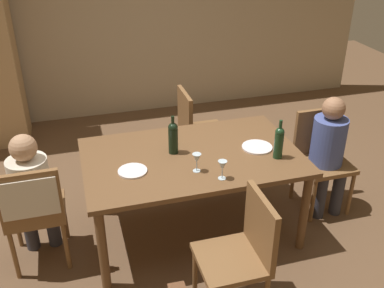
% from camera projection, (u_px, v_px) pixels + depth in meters
% --- Properties ---
extents(ground_plane, '(10.00, 10.00, 0.00)m').
position_uv_depth(ground_plane, '(192.00, 229.00, 3.97)').
color(ground_plane, brown).
extents(rear_room_partition, '(6.40, 0.12, 2.70)m').
position_uv_depth(rear_room_partition, '(132.00, 11.00, 5.65)').
color(rear_room_partition, tan).
rests_on(rear_room_partition, ground_plane).
extents(dining_table, '(1.75, 1.09, 0.76)m').
position_uv_depth(dining_table, '(192.00, 163.00, 3.65)').
color(dining_table, brown).
rests_on(dining_table, ground_plane).
extents(chair_right_end, '(0.44, 0.44, 0.92)m').
position_uv_depth(chair_right_end, '(321.00, 153.00, 4.09)').
color(chair_right_end, brown).
rests_on(chair_right_end, ground_plane).
extents(chair_left_end, '(0.44, 0.46, 0.92)m').
position_uv_depth(chair_left_end, '(33.00, 206.00, 3.27)').
color(chair_left_end, brown).
rests_on(chair_left_end, ground_plane).
extents(chair_far_right, '(0.44, 0.44, 0.92)m').
position_uv_depth(chair_far_right, '(196.00, 127.00, 4.57)').
color(chair_far_right, brown).
rests_on(chair_far_right, ground_plane).
extents(chair_near, '(0.44, 0.44, 0.92)m').
position_uv_depth(chair_near, '(243.00, 249.00, 2.95)').
color(chair_near, brown).
rests_on(chair_near, ground_plane).
extents(person_woman_host, '(0.30, 0.34, 1.11)m').
position_uv_depth(person_woman_host, '(329.00, 148.00, 3.94)').
color(person_woman_host, '#33333D').
rests_on(person_woman_host, ground_plane).
extents(person_man_bearded, '(0.30, 0.34, 1.11)m').
position_uv_depth(person_man_bearded, '(32.00, 189.00, 3.38)').
color(person_man_bearded, '#33333D').
rests_on(person_man_bearded, ground_plane).
extents(wine_bottle_tall_green, '(0.07, 0.07, 0.33)m').
position_uv_depth(wine_bottle_tall_green, '(279.00, 142.00, 3.51)').
color(wine_bottle_tall_green, '#19381E').
rests_on(wine_bottle_tall_green, dining_table).
extents(wine_bottle_dark_red, '(0.08, 0.08, 0.33)m').
position_uv_depth(wine_bottle_dark_red, '(173.00, 137.00, 3.57)').
color(wine_bottle_dark_red, black).
rests_on(wine_bottle_dark_red, dining_table).
extents(wine_glass_near_left, '(0.07, 0.07, 0.15)m').
position_uv_depth(wine_glass_near_left, '(222.00, 166.00, 3.25)').
color(wine_glass_near_left, silver).
rests_on(wine_glass_near_left, dining_table).
extents(wine_glass_centre, '(0.07, 0.07, 0.15)m').
position_uv_depth(wine_glass_centre, '(197.00, 159.00, 3.34)').
color(wine_glass_centre, silver).
rests_on(wine_glass_centre, dining_table).
extents(dinner_plate_host, '(0.25, 0.25, 0.01)m').
position_uv_depth(dinner_plate_host, '(257.00, 147.00, 3.71)').
color(dinner_plate_host, white).
rests_on(dinner_plate_host, dining_table).
extents(dinner_plate_guest_left, '(0.22, 0.22, 0.01)m').
position_uv_depth(dinner_plate_guest_left, '(133.00, 171.00, 3.38)').
color(dinner_plate_guest_left, white).
rests_on(dinner_plate_guest_left, dining_table).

